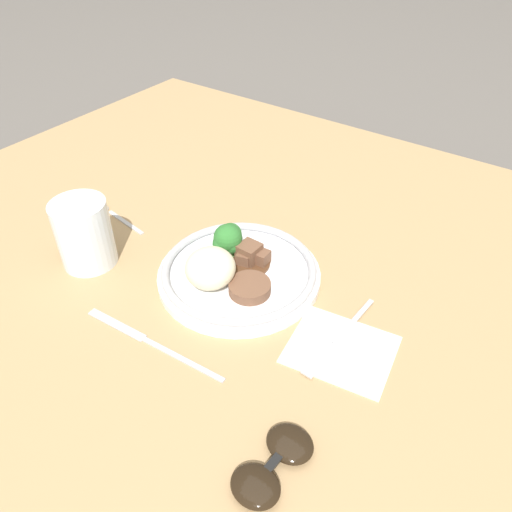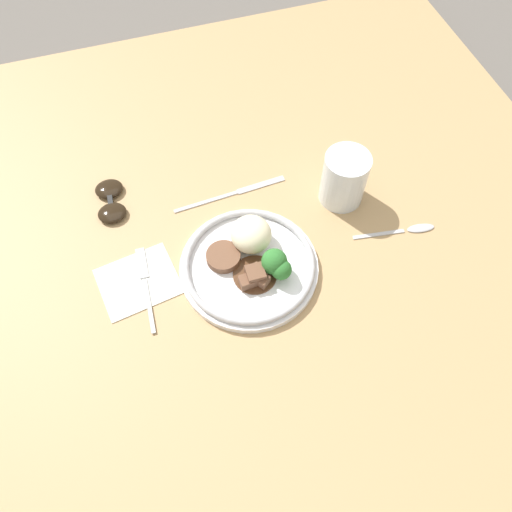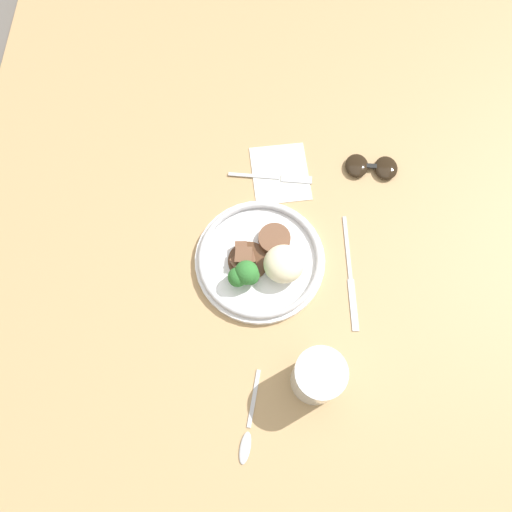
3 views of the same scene
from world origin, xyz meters
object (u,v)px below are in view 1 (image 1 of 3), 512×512
object	(u,v)px
plate	(235,268)
juice_glass	(85,236)
knife	(148,341)
spoon	(106,209)
fork	(335,343)
sunglasses	(273,464)

from	to	relation	value
plate	juice_glass	distance (m)	0.23
juice_glass	knife	bearing A→B (deg)	160.30
plate	spoon	world-z (taller)	plate
fork	knife	distance (m)	0.24
sunglasses	spoon	bearing A→B (deg)	-20.61
juice_glass	knife	size ratio (longest dim) A/B	0.47
juice_glass	fork	distance (m)	0.40
plate	knife	xyz separation A→B (m)	(0.02, 0.16, -0.02)
fork	knife	world-z (taller)	fork
plate	fork	distance (m)	0.19
plate	knife	bearing A→B (deg)	83.90
fork	plate	bearing A→B (deg)	-95.90
plate	juice_glass	bearing A→B (deg)	24.93
plate	juice_glass	world-z (taller)	juice_glass
fork	sunglasses	distance (m)	0.19
plate	knife	size ratio (longest dim) A/B	1.08
fork	knife	xyz separation A→B (m)	(0.20, 0.14, -0.00)
fork	knife	bearing A→B (deg)	-52.83
sunglasses	knife	bearing A→B (deg)	-8.55
fork	spoon	bearing A→B (deg)	-92.09
spoon	sunglasses	distance (m)	0.56
knife	sunglasses	world-z (taller)	sunglasses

